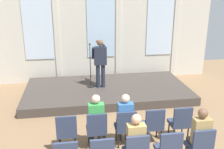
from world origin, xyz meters
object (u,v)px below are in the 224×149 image
Objects in this scene: chair_r0_c1 at (97,128)px; chair_r0_c2 at (125,126)px; speaker at (100,60)px; chair_r1_c3 at (169,148)px; chair_r0_c4 at (180,121)px; chair_r0_c0 at (67,130)px; audience_r0_c2 at (125,117)px; audience_r1_c4 at (200,134)px; audience_r0_c1 at (96,118)px; audience_r1_c2 at (135,140)px; chair_r0_c3 at (153,123)px; chair_r1_c4 at (200,145)px; mic_stand at (91,77)px.

chair_r0_c1 is 1.00× the size of chair_r0_c2.
speaker reaches higher than chair_r1_c3.
speaker is at bearing 115.97° from chair_r0_c4.
chair_r0_c0 is 1.38m from audience_r0_c2.
chair_r0_c4 is 0.70× the size of audience_r1_c4.
chair_r0_c2 is at bearing 180.00° from chair_r0_c4.
audience_r0_c1 is 1.23m from audience_r1_c2.
chair_r0_c3 is 1.02m from chair_r1_c3.
audience_r1_c4 is (-0.00, 0.08, 0.21)m from chair_r1_c4.
speaker reaches higher than chair_r0_c0.
audience_r0_c1 reaches higher than audience_r0_c2.
speaker is at bearing 81.93° from chair_r0_c1.
chair_r1_c3 is 0.68m from chair_r1_c4.
chair_r0_c1 is at bearing -173.16° from audience_r0_c2.
audience_r1_c4 is at bearing -69.31° from speaker.
chair_r0_c2 is (0.68, 0.00, 0.00)m from chair_r0_c1.
chair_r0_c2 and chair_r1_c4 have the same top height.
audience_r0_c1 is at bearing -98.27° from speaker.
chair_r0_c2 is at bearing 0.00° from chair_r0_c0.
chair_r0_c0 is at bearing -173.30° from audience_r0_c1.
audience_r0_c2 is at bearing -80.33° from mic_stand.
chair_r0_c2 is 1.00× the size of chair_r0_c4.
mic_stand is 4.55m from chair_r1_c3.
speaker is 4.52m from audience_r1_c4.
audience_r0_c2 is at bearing 121.68° from chair_r1_c3.
audience_r0_c2 is 1.77m from chair_r1_c4.
chair_r0_c0 is 2.29m from chair_r1_c3.
speaker is at bearing 70.63° from chair_r0_c0.
speaker is at bearing 93.88° from chair_r0_c2.
chair_r0_c4 is at bearing -3.43° from audience_r0_c2.
chair_r0_c1 is (-0.13, -3.35, -0.08)m from mic_stand.
mic_stand is 3.32m from audience_r0_c2.
chair_r0_c3 is 1.23m from chair_r1_c4.
chair_r1_c4 is at bearing -28.34° from audience_r0_c1.
audience_r1_c2 reaches higher than chair_r1_c3.
audience_r1_c4 is at bearing -26.57° from audience_r0_c1.
audience_r0_c1 is (0.68, 0.08, 0.21)m from chair_r0_c0.
chair_r0_c1 is 1.18m from audience_r1_c2.
mic_stand is 1.65× the size of chair_r0_c3.
chair_r0_c4 is 1.67m from audience_r1_c2.
audience_r1_c4 is at bearing 90.00° from chair_r1_c4.
chair_r1_c4 is (1.36, -1.02, 0.00)m from chair_r0_c2.
chair_r0_c2 is 0.68m from chair_r0_c3.
audience_r1_c2 is (0.68, -1.02, -0.01)m from audience_r0_c1.
mic_stand is 3.27m from audience_r0_c1.
chair_r0_c0 is 1.00× the size of chair_r1_c3.
audience_r0_c1 reaches higher than audience_r1_c4.
chair_r0_c0 and chair_r1_c3 have the same top height.
audience_r1_c2 is 1.38m from chair_r1_c4.
audience_r1_c4 reaches higher than chair_r0_c1.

